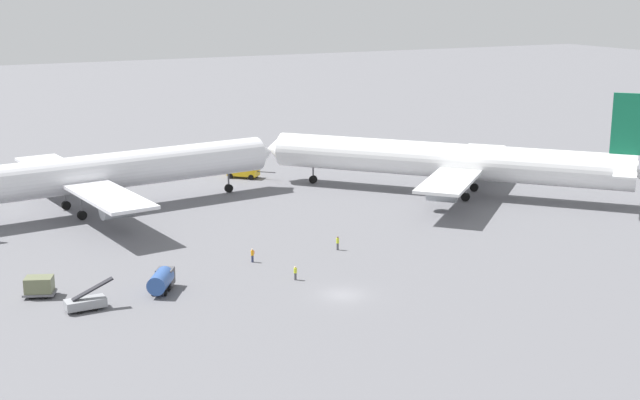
# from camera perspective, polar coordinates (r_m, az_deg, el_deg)

# --- Properties ---
(ground_plane) EXTENTS (600.00, 600.00, 0.00)m
(ground_plane) POSITION_cam_1_polar(r_m,az_deg,el_deg) (93.53, 1.47, -6.14)
(ground_plane) COLOR slate
(airliner_at_gate_left) EXTENTS (58.52, 42.34, 17.03)m
(airliner_at_gate_left) POSITION_cam_1_polar(r_m,az_deg,el_deg) (129.78, -14.47, 1.65)
(airliner_at_gate_left) COLOR silver
(airliner_at_gate_left) RESTS_ON ground
(airliner_being_pushed) EXTENTS (46.19, 48.72, 16.88)m
(airliner_being_pushed) POSITION_cam_1_polar(r_m,az_deg,el_deg) (137.66, 8.42, 2.50)
(airliner_being_pushed) COLOR white
(airliner_being_pushed) RESTS_ON ground
(pushback_tug) EXTENTS (6.98, 6.70, 3.02)m
(pushback_tug) POSITION_cam_1_polar(r_m,az_deg,el_deg) (149.44, -5.04, 1.92)
(pushback_tug) COLOR gold
(pushback_tug) RESTS_ON ground
(gse_belt_loader_portside) EXTENTS (4.96, 1.94, 3.02)m
(gse_belt_loader_portside) POSITION_cam_1_polar(r_m,az_deg,el_deg) (92.06, -14.90, -6.41)
(gse_belt_loader_portside) COLOR gray
(gse_belt_loader_portside) RESTS_ON ground
(gse_fuel_bowser_stubby) EXTENTS (4.13, 5.17, 2.40)m
(gse_fuel_bowser_stubby) POSITION_cam_1_polar(r_m,az_deg,el_deg) (95.46, -10.19, -5.10)
(gse_fuel_bowser_stubby) COLOR #2D5199
(gse_fuel_bowser_stubby) RESTS_ON ground
(gse_container_dolly_flat) EXTENTS (3.78, 3.21, 2.15)m
(gse_container_dolly_flat) POSITION_cam_1_polar(r_m,az_deg,el_deg) (97.14, -17.70, -5.32)
(gse_container_dolly_flat) COLOR slate
(gse_container_dolly_flat) RESTS_ON ground
(ground_crew_marshaller_foreground) EXTENTS (0.36, 0.47, 1.66)m
(ground_crew_marshaller_foreground) POSITION_cam_1_polar(r_m,az_deg,el_deg) (104.18, -4.39, -3.57)
(ground_crew_marshaller_foreground) COLOR #2D3351
(ground_crew_marshaller_foreground) RESTS_ON ground
(ground_crew_ramp_agent_by_cones) EXTENTS (0.36, 0.36, 1.61)m
(ground_crew_ramp_agent_by_cones) POSITION_cam_1_polar(r_m,az_deg,el_deg) (97.80, -1.61, -4.72)
(ground_crew_ramp_agent_by_cones) COLOR #4C4C51
(ground_crew_ramp_agent_by_cones) RESTS_ON ground
(ground_crew_wing_walker_right) EXTENTS (0.36, 0.36, 1.74)m
(ground_crew_wing_walker_right) POSITION_cam_1_polar(r_m,az_deg,el_deg) (108.58, 1.15, -2.79)
(ground_crew_wing_walker_right) COLOR #4C4C51
(ground_crew_wing_walker_right) RESTS_ON ground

